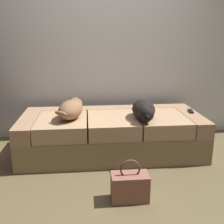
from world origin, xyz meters
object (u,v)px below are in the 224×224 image
at_px(couch, 112,134).
at_px(tv_remote, 191,111).
at_px(dog_tan, 71,109).
at_px(dog_dark, 144,110).
at_px(handbag, 130,187).

height_order(couch, tv_remote, tv_remote).
distance_m(dog_tan, dog_dark, 0.82).
relative_size(dog_dark, handbag, 1.61).
bearing_deg(dog_dark, couch, 150.85).
bearing_deg(dog_tan, handbag, -61.06).
height_order(dog_tan, dog_dark, dog_tan).
distance_m(dog_dark, tv_remote, 0.68).
relative_size(dog_tan, dog_dark, 1.00).
relative_size(couch, tv_remote, 14.17).
bearing_deg(handbag, couch, 93.45).
height_order(dog_tan, handbag, dog_tan).
relative_size(dog_tan, tv_remote, 4.04).
bearing_deg(tv_remote, handbag, -121.84).
height_order(couch, handbag, couch).
distance_m(couch, handbag, 1.02).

